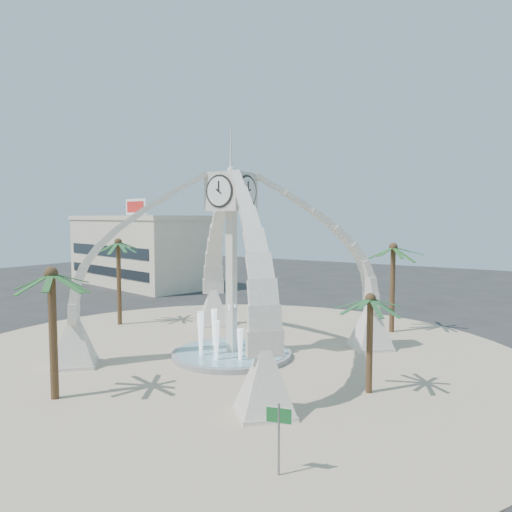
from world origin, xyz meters
The scene contains 10 objects.
ground centered at (0.00, 0.00, 0.00)m, with size 140.00×140.00×0.00m, color #282828.
plaza centered at (0.00, 0.00, 0.03)m, with size 40.00×40.00×0.06m, color tan.
clock_tower centered at (0.00, 0.00, 6.49)m, with size 17.94×17.94×16.30m.
fountain centered at (0.00, 0.00, 0.29)m, with size 8.00×8.00×3.62m.
building_nw centered at (-32.00, 22.00, 4.83)m, with size 23.75×13.73×11.90m.
palm_east centered at (10.15, -1.54, 5.06)m, with size 4.23×4.23×5.82m.
palm_west centered at (-14.14, 2.86, 7.12)m, with size 4.97×4.97×8.03m.
palm_north centered at (6.67, 13.04, 6.88)m, with size 5.61×5.61×7.81m.
palm_south centered at (-3.11, -11.26, 6.45)m, with size 4.91×4.91×7.37m.
street_sign centered at (10.47, -11.56, 1.95)m, with size 0.97×0.30×2.73m.
Camera 1 is at (19.31, -26.60, 9.42)m, focal length 35.00 mm.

